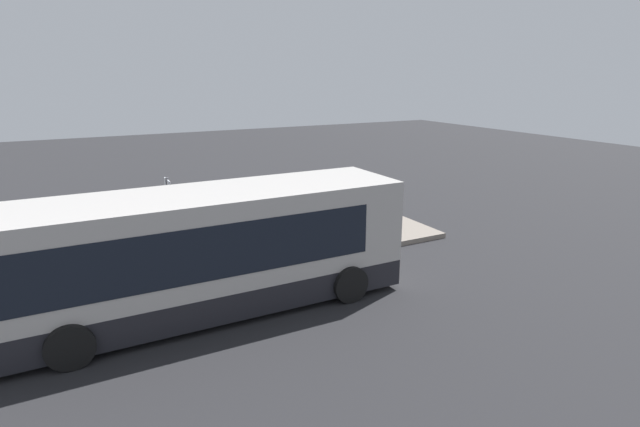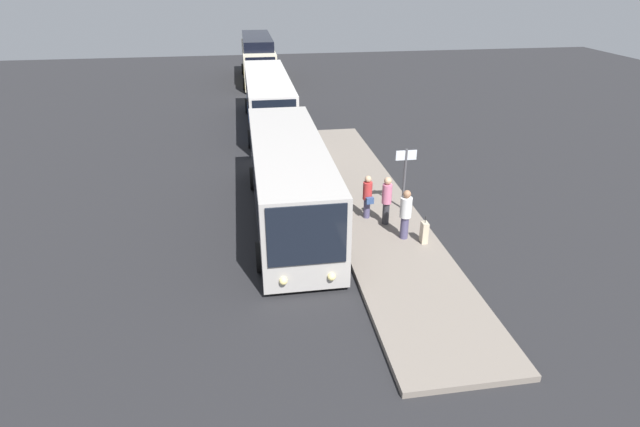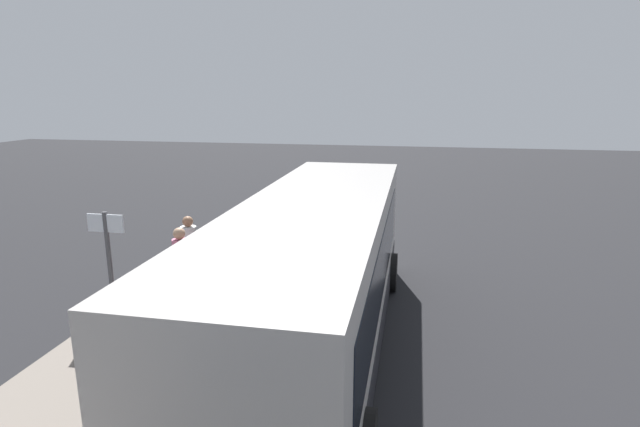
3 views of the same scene
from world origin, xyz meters
name	(u,v)px [view 2 (image 2 of 3)]	position (x,y,z in m)	size (l,w,h in m)	color
ground	(288,210)	(0.00, 0.00, 0.00)	(80.00, 80.00, 0.00)	#232326
platform	(368,203)	(0.00, 3.26, 0.09)	(20.00, 3.32, 0.18)	slate
bus_lead	(289,182)	(0.70, 0.03, 1.51)	(10.27, 2.84, 3.04)	#B2ADA8
bus_second	(268,102)	(-11.74, 0.03, 1.51)	(11.13, 2.72, 3.04)	silver
bus_third	(258,61)	(-25.68, 0.03, 1.62)	(10.27, 2.79, 3.61)	beige
passenger_boarding	(368,195)	(1.43, 2.86, 1.09)	(0.54, 0.38, 1.68)	#4C476B
passenger_waiting	(406,213)	(3.16, 3.76, 1.15)	(0.56, 0.56, 1.80)	#4C476B
passenger_with_bags	(387,198)	(2.01, 3.42, 1.19)	(0.38, 0.38, 1.83)	#2D2D33
suitcase	(424,232)	(3.57, 4.33, 0.56)	(0.32, 0.21, 0.99)	beige
sign_post	(405,172)	(0.85, 4.43, 1.71)	(0.10, 0.80, 2.42)	#4C4C51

